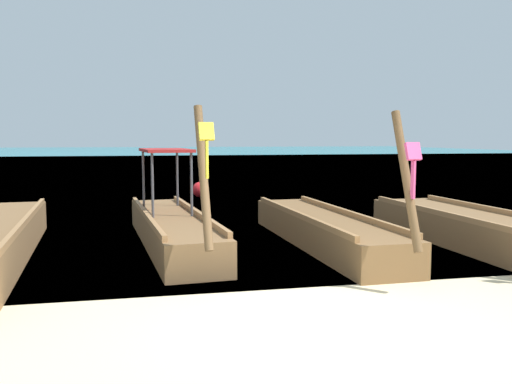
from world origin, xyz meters
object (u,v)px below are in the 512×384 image
Objects in this scene: longtail_boat_pink_ribbon at (323,230)px; longtail_boat_orange_ribbon at (472,229)px; mooring_buoy_near at (200,190)px; longtail_boat_yellow_ribbon at (172,227)px.

longtail_boat_orange_ribbon is (2.83, -0.57, 0.01)m from longtail_boat_pink_ribbon.
longtail_boat_pink_ribbon reaches higher than mooring_buoy_near.
longtail_boat_orange_ribbon is 10.34m from mooring_buoy_near.
longtail_boat_orange_ribbon is 11.30× the size of mooring_buoy_near.
longtail_boat_orange_ribbon reaches higher than longtail_boat_pink_ribbon.
longtail_boat_yellow_ribbon is 2.93m from longtail_boat_pink_ribbon.
longtail_boat_orange_ribbon is at bearing -11.48° from longtail_boat_pink_ribbon.
longtail_boat_pink_ribbon is (2.87, -0.61, -0.05)m from longtail_boat_yellow_ribbon.
mooring_buoy_near is (-4.22, 9.43, -0.03)m from longtail_boat_orange_ribbon.
longtail_boat_pink_ribbon is 11.63× the size of mooring_buoy_near.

